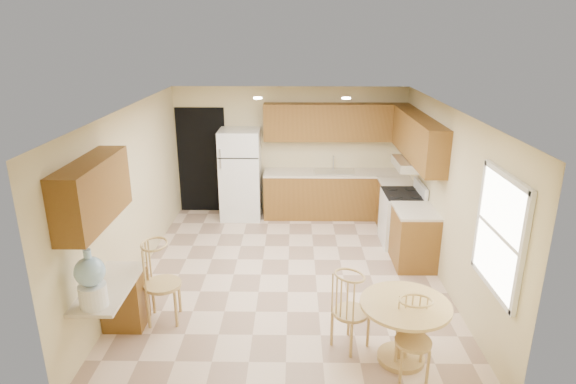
{
  "coord_description": "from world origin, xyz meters",
  "views": [
    {
      "loc": [
        0.08,
        -6.48,
        3.5
      ],
      "look_at": [
        -0.01,
        0.3,
        1.22
      ],
      "focal_mm": 30.0,
      "sensor_mm": 36.0,
      "label": 1
    }
  ],
  "objects_px": {
    "chair_table_a": "(352,307)",
    "chair_table_b": "(416,337)",
    "refrigerator": "(241,174)",
    "chair_desk": "(159,278)",
    "water_crock": "(91,281)",
    "stove": "(402,218)",
    "dining_table": "(404,323)"
  },
  "relations": [
    {
      "from": "stove",
      "to": "water_crock",
      "type": "relative_size",
      "value": 1.69
    },
    {
      "from": "chair_table_a",
      "to": "chair_table_b",
      "type": "bearing_deg",
      "value": 8.14
    },
    {
      "from": "refrigerator",
      "to": "water_crock",
      "type": "relative_size",
      "value": 2.7
    },
    {
      "from": "chair_table_b",
      "to": "water_crock",
      "type": "bearing_deg",
      "value": -1.94
    },
    {
      "from": "chair_table_a",
      "to": "chair_desk",
      "type": "xyz_separation_m",
      "value": [
        -2.29,
        0.49,
        0.07
      ]
    },
    {
      "from": "chair_table_a",
      "to": "refrigerator",
      "type": "bearing_deg",
      "value": 159.29
    },
    {
      "from": "chair_table_a",
      "to": "stove",
      "type": "bearing_deg",
      "value": 115.6
    },
    {
      "from": "dining_table",
      "to": "water_crock",
      "type": "xyz_separation_m",
      "value": [
        -3.29,
        -0.17,
        0.59
      ]
    },
    {
      "from": "stove",
      "to": "chair_desk",
      "type": "bearing_deg",
      "value": -144.48
    },
    {
      "from": "dining_table",
      "to": "chair_table_b",
      "type": "distance_m",
      "value": 0.34
    },
    {
      "from": "stove",
      "to": "water_crock",
      "type": "height_order",
      "value": "water_crock"
    },
    {
      "from": "stove",
      "to": "chair_table_a",
      "type": "distance_m",
      "value": 3.2
    },
    {
      "from": "refrigerator",
      "to": "chair_desk",
      "type": "height_order",
      "value": "refrigerator"
    },
    {
      "from": "refrigerator",
      "to": "chair_table_b",
      "type": "height_order",
      "value": "refrigerator"
    },
    {
      "from": "stove",
      "to": "chair_desk",
      "type": "xyz_separation_m",
      "value": [
        -3.47,
        -2.48,
        0.17
      ]
    },
    {
      "from": "dining_table",
      "to": "chair_table_a",
      "type": "xyz_separation_m",
      "value": [
        -0.55,
        0.16,
        0.1
      ]
    },
    {
      "from": "chair_desk",
      "to": "dining_table",
      "type": "bearing_deg",
      "value": 71.5
    },
    {
      "from": "refrigerator",
      "to": "chair_table_b",
      "type": "xyz_separation_m",
      "value": [
        2.29,
        -4.68,
        -0.34
      ]
    },
    {
      "from": "stove",
      "to": "chair_table_b",
      "type": "distance_m",
      "value": 3.51
    },
    {
      "from": "refrigerator",
      "to": "water_crock",
      "type": "height_order",
      "value": "refrigerator"
    },
    {
      "from": "chair_table_a",
      "to": "chair_table_b",
      "type": "relative_size",
      "value": 1.07
    },
    {
      "from": "refrigerator",
      "to": "chair_desk",
      "type": "bearing_deg",
      "value": -99.21
    },
    {
      "from": "refrigerator",
      "to": "chair_table_b",
      "type": "relative_size",
      "value": 1.99
    },
    {
      "from": "chair_table_a",
      "to": "chair_table_b",
      "type": "distance_m",
      "value": 0.78
    },
    {
      "from": "refrigerator",
      "to": "chair_desk",
      "type": "distance_m",
      "value": 3.76
    },
    {
      "from": "chair_table_b",
      "to": "water_crock",
      "type": "xyz_separation_m",
      "value": [
        -3.34,
        0.16,
        0.53
      ]
    },
    {
      "from": "chair_desk",
      "to": "water_crock",
      "type": "height_order",
      "value": "water_crock"
    },
    {
      "from": "refrigerator",
      "to": "chair_desk",
      "type": "relative_size",
      "value": 1.65
    },
    {
      "from": "refrigerator",
      "to": "dining_table",
      "type": "xyz_separation_m",
      "value": [
        2.24,
        -4.35,
        -0.4
      ]
    },
    {
      "from": "water_crock",
      "to": "chair_table_a",
      "type": "bearing_deg",
      "value": 6.8
    },
    {
      "from": "chair_table_a",
      "to": "water_crock",
      "type": "xyz_separation_m",
      "value": [
        -2.74,
        -0.33,
        0.49
      ]
    },
    {
      "from": "dining_table",
      "to": "refrigerator",
      "type": "bearing_deg",
      "value": 117.19
    }
  ]
}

